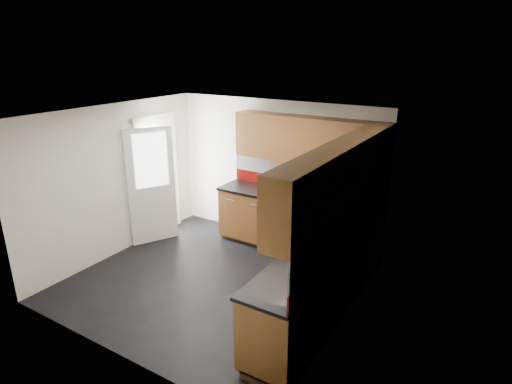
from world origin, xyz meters
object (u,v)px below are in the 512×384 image
Objects in this scene: gas_hob at (291,195)px; food_processor at (350,214)px; utensil_pot at (268,182)px; toaster at (371,202)px.

food_processor reaches higher than gas_hob.
gas_hob is 1.30m from food_processor.
gas_hob is at bearing 155.41° from food_processor.
utensil_pot is 1.58× the size of food_processor.
utensil_pot is at bearing 159.27° from gas_hob.
food_processor is at bearing -23.42° from utensil_pot.
toaster is (1.77, -0.01, -0.02)m from utensil_pot.
toaster is at bearing 85.07° from food_processor.
toaster is (1.24, 0.19, 0.07)m from gas_hob.
utensil_pot is 1.79× the size of toaster.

